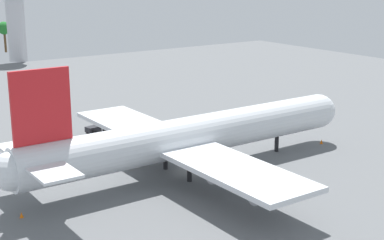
{
  "coord_description": "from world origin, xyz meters",
  "views": [
    {
      "loc": [
        -47.3,
        -67.52,
        29.8
      ],
      "look_at": [
        0.0,
        0.0,
        8.11
      ],
      "focal_mm": 53.57,
      "sensor_mm": 36.0,
      "label": 1
    }
  ],
  "objects_px": {
    "safety_cone_nose": "(321,142)",
    "safety_cone_tail": "(21,215)",
    "baggage_tug": "(267,125)",
    "cargo_airplane": "(190,137)",
    "control_tower": "(15,9)",
    "cargo_loader": "(98,127)"
  },
  "relations": [
    {
      "from": "cargo_loader",
      "to": "safety_cone_tail",
      "type": "height_order",
      "value": "cargo_loader"
    },
    {
      "from": "cargo_airplane",
      "to": "safety_cone_nose",
      "type": "xyz_separation_m",
      "value": [
        27.29,
        -1.37,
        -5.2
      ]
    },
    {
      "from": "baggage_tug",
      "to": "control_tower",
      "type": "relative_size",
      "value": 0.18
    },
    {
      "from": "safety_cone_nose",
      "to": "safety_cone_tail",
      "type": "xyz_separation_m",
      "value": [
        -54.0,
        -0.27,
        -0.01
      ]
    },
    {
      "from": "cargo_loader",
      "to": "baggage_tug",
      "type": "relative_size",
      "value": 0.88
    },
    {
      "from": "safety_cone_tail",
      "to": "cargo_loader",
      "type": "bearing_deg",
      "value": 49.83
    },
    {
      "from": "cargo_loader",
      "to": "safety_cone_nose",
      "type": "height_order",
      "value": "cargo_loader"
    },
    {
      "from": "cargo_airplane",
      "to": "baggage_tug",
      "type": "bearing_deg",
      "value": 22.56
    },
    {
      "from": "cargo_airplane",
      "to": "cargo_loader",
      "type": "distance_m",
      "value": 28.08
    },
    {
      "from": "safety_cone_nose",
      "to": "control_tower",
      "type": "distance_m",
      "value": 126.05
    },
    {
      "from": "safety_cone_tail",
      "to": "cargo_airplane",
      "type": "bearing_deg",
      "value": 3.52
    },
    {
      "from": "baggage_tug",
      "to": "safety_cone_nose",
      "type": "relative_size",
      "value": 6.54
    },
    {
      "from": "safety_cone_tail",
      "to": "control_tower",
      "type": "relative_size",
      "value": 0.03
    },
    {
      "from": "baggage_tug",
      "to": "safety_cone_tail",
      "type": "distance_m",
      "value": 53.14
    },
    {
      "from": "cargo_airplane",
      "to": "safety_cone_tail",
      "type": "distance_m",
      "value": 27.27
    },
    {
      "from": "safety_cone_nose",
      "to": "control_tower",
      "type": "bearing_deg",
      "value": 95.64
    },
    {
      "from": "baggage_tug",
      "to": "safety_cone_nose",
      "type": "distance_m",
      "value": 12.01
    },
    {
      "from": "cargo_airplane",
      "to": "cargo_loader",
      "type": "relative_size",
      "value": 13.75
    },
    {
      "from": "baggage_tug",
      "to": "safety_cone_nose",
      "type": "height_order",
      "value": "baggage_tug"
    },
    {
      "from": "cargo_loader",
      "to": "control_tower",
      "type": "relative_size",
      "value": 0.16
    },
    {
      "from": "cargo_airplane",
      "to": "baggage_tug",
      "type": "relative_size",
      "value": 12.04
    },
    {
      "from": "cargo_airplane",
      "to": "control_tower",
      "type": "distance_m",
      "value": 124.4
    }
  ]
}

